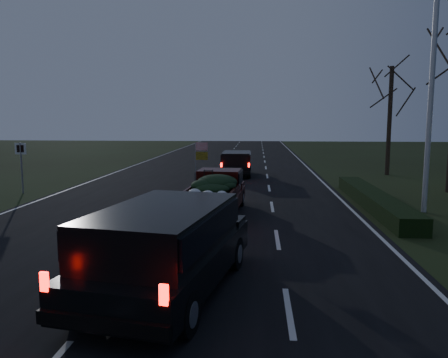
% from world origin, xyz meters
% --- Properties ---
extents(ground, '(120.00, 120.00, 0.00)m').
position_xyz_m(ground, '(0.00, 0.00, 0.00)').
color(ground, black).
rests_on(ground, ground).
extents(road_asphalt, '(14.00, 120.00, 0.02)m').
position_xyz_m(road_asphalt, '(0.00, 0.00, 0.01)').
color(road_asphalt, black).
rests_on(road_asphalt, ground).
extents(hedge_row, '(1.00, 10.00, 0.60)m').
position_xyz_m(hedge_row, '(7.80, 3.00, 0.30)').
color(hedge_row, black).
rests_on(hedge_row, ground).
extents(light_pole, '(0.50, 0.90, 9.16)m').
position_xyz_m(light_pole, '(9.50, 2.00, 5.48)').
color(light_pole, silver).
rests_on(light_pole, ground).
extents(route_sign, '(0.55, 0.08, 2.50)m').
position_xyz_m(route_sign, '(-8.50, 5.00, 1.66)').
color(route_sign, gray).
rests_on(route_sign, ground).
extents(bare_tree_far, '(3.60, 3.60, 7.00)m').
position_xyz_m(bare_tree_far, '(11.50, 14.00, 5.23)').
color(bare_tree_far, black).
rests_on(bare_tree_far, ground).
extents(pickup_truck, '(2.09, 4.75, 2.43)m').
position_xyz_m(pickup_truck, '(1.42, 1.12, 0.91)').
color(pickup_truck, '#350907').
rests_on(pickup_truck, ground).
extents(lead_suv, '(1.87, 4.40, 1.26)m').
position_xyz_m(lead_suv, '(1.63, 12.62, 0.95)').
color(lead_suv, black).
rests_on(lead_suv, ground).
extents(rear_suv, '(3.12, 5.59, 1.52)m').
position_xyz_m(rear_suv, '(1.16, -6.86, 1.15)').
color(rear_suv, black).
rests_on(rear_suv, ground).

